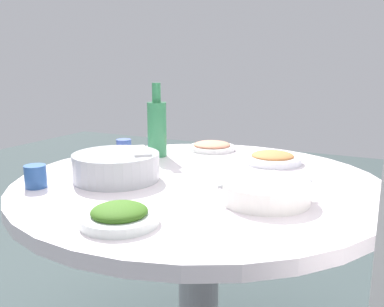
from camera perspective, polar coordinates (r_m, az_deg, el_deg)
name	(u,v)px	position (r m, az deg, el deg)	size (l,w,h in m)	color
round_dining_table	(199,213)	(1.41, 0.93, -8.14)	(1.19, 1.19, 0.73)	#99999E
rice_bowl	(116,166)	(1.37, -10.29, -1.67)	(0.28, 0.28, 0.10)	#B2B5BA
soup_bowl	(265,192)	(1.17, 9.94, -5.17)	(0.25, 0.25, 0.06)	white
dish_tofu_braise	(272,158)	(1.61, 10.94, -0.61)	(0.22, 0.22, 0.04)	white
dish_greens	(119,216)	(1.01, -9.89, -8.37)	(0.19, 0.19, 0.05)	white
dish_shrimp	(212,146)	(1.82, 2.74, 1.00)	(0.20, 0.20, 0.04)	white
green_bottle	(157,127)	(1.68, -4.81, 3.62)	(0.08, 0.08, 0.30)	#32804E
tea_cup_near	(124,145)	(1.82, -9.30, 1.14)	(0.06, 0.06, 0.05)	#384E99
tea_cup_far	(36,176)	(1.36, -20.61, -2.95)	(0.07, 0.07, 0.07)	#2B5498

